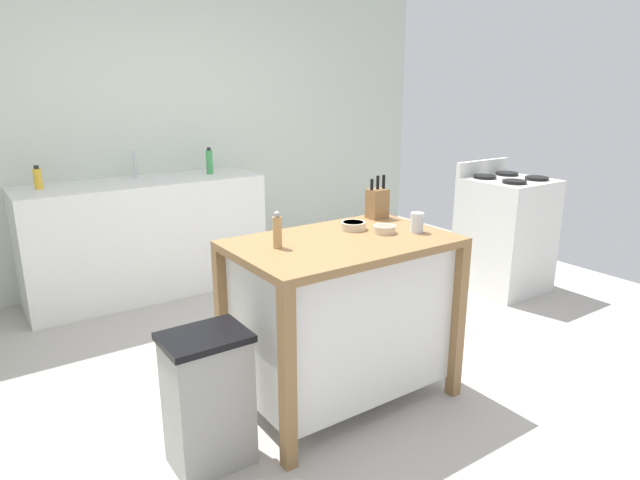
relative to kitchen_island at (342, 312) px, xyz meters
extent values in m
plane|color=#ADA8A0|center=(-0.09, 0.12, -0.50)|extent=(6.50, 6.50, 0.00)
cube|color=silver|center=(-0.09, 2.52, 0.80)|extent=(5.50, 0.10, 2.60)
cube|color=olive|center=(0.00, 0.00, 0.37)|extent=(1.12, 0.71, 0.04)
cube|color=silver|center=(0.00, 0.00, -0.02)|extent=(1.02, 0.61, 0.76)
cube|color=olive|center=(-0.53, -0.32, -0.07)|extent=(0.06, 0.06, 0.86)
cube|color=olive|center=(0.53, -0.32, -0.07)|extent=(0.06, 0.06, 0.86)
cube|color=olive|center=(-0.53, 0.32, -0.07)|extent=(0.06, 0.06, 0.86)
cube|color=olive|center=(0.53, 0.32, -0.07)|extent=(0.06, 0.06, 0.86)
cube|color=olive|center=(0.44, 0.25, 0.48)|extent=(0.11, 0.09, 0.17)
cylinder|color=black|center=(0.39, 0.25, 0.60)|extent=(0.02, 0.02, 0.06)
cylinder|color=black|center=(0.44, 0.25, 0.60)|extent=(0.02, 0.02, 0.08)
cylinder|color=black|center=(0.48, 0.25, 0.60)|extent=(0.02, 0.02, 0.08)
cylinder|color=beige|center=(0.16, 0.12, 0.42)|extent=(0.14, 0.14, 0.04)
cylinder|color=gray|center=(0.16, 0.12, 0.43)|extent=(0.11, 0.11, 0.01)
cylinder|color=beige|center=(0.25, -0.02, 0.41)|extent=(0.12, 0.12, 0.04)
cylinder|color=gray|center=(0.25, -0.02, 0.43)|extent=(0.10, 0.10, 0.01)
cylinder|color=silver|center=(0.40, -0.11, 0.45)|extent=(0.07, 0.07, 0.11)
cylinder|color=tan|center=(-0.34, 0.06, 0.47)|extent=(0.04, 0.04, 0.15)
sphere|color=#99999E|center=(-0.34, 0.06, 0.56)|extent=(0.03, 0.03, 0.03)
cube|color=gray|center=(-0.80, -0.10, -0.20)|extent=(0.34, 0.26, 0.60)
cube|color=black|center=(-0.80, -0.10, 0.11)|extent=(0.36, 0.28, 0.03)
cube|color=silver|center=(-0.34, 2.17, -0.04)|extent=(1.85, 0.60, 0.92)
cube|color=silver|center=(-0.34, 2.15, 0.40)|extent=(0.44, 0.36, 0.03)
cylinder|color=#B7BCC1|center=(-0.34, 2.31, 0.53)|extent=(0.02, 0.02, 0.22)
cylinder|color=yellow|center=(-1.05, 2.24, 0.49)|extent=(0.06, 0.06, 0.15)
cylinder|color=black|center=(-1.05, 2.24, 0.58)|extent=(0.03, 0.03, 0.02)
cylinder|color=green|center=(0.24, 2.19, 0.52)|extent=(0.05, 0.05, 0.20)
cylinder|color=black|center=(0.24, 2.19, 0.63)|extent=(0.03, 0.03, 0.02)
cube|color=silver|center=(2.11, 0.59, -0.04)|extent=(0.60, 0.60, 0.92)
cube|color=silver|center=(2.11, 0.87, 0.48)|extent=(0.60, 0.04, 0.12)
cylinder|color=black|center=(1.97, 0.45, 0.43)|extent=(0.18, 0.18, 0.02)
cylinder|color=black|center=(2.25, 0.45, 0.43)|extent=(0.18, 0.18, 0.02)
cylinder|color=black|center=(1.97, 0.73, 0.43)|extent=(0.18, 0.18, 0.02)
cylinder|color=black|center=(2.25, 0.73, 0.43)|extent=(0.18, 0.18, 0.02)
camera|label=1|loc=(-1.59, -2.12, 1.15)|focal=30.80mm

